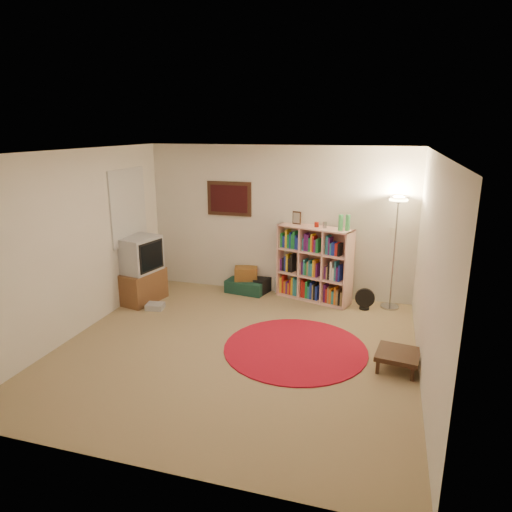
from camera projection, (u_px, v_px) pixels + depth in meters
The scene contains 12 objects.
room at pixel (232, 254), 5.63m from camera, with size 4.54×4.54×2.54m.
bookshelf at pixel (313, 265), 7.47m from camera, with size 1.29×0.71×1.49m.
floor_lamp at pixel (397, 216), 6.87m from camera, with size 0.42×0.42×1.79m.
floor_fan at pixel (365, 299), 7.15m from camera, with size 0.31×0.17×0.35m.
tv_stand at pixel (140, 271), 7.42m from camera, with size 0.66×0.84×1.09m.
dvd_box at pixel (155, 306), 7.20m from camera, with size 0.30×0.26×0.09m.
suitcase at pixel (247, 286), 7.94m from camera, with size 0.73×0.52×0.22m.
wicker_basket at pixel (246, 273), 7.91m from camera, with size 0.45×0.37×0.22m.
duffel_bag at pixel (258, 285), 7.94m from camera, with size 0.44×0.39×0.25m.
paper_towel at pixel (279, 285), 7.92m from camera, with size 0.16×0.16×0.26m.
red_rug at pixel (295, 348), 5.90m from camera, with size 1.85×1.85×0.02m.
side_table at pixel (398, 355), 5.37m from camera, with size 0.55×0.55×0.22m.
Camera 1 is at (1.75, -5.07, 2.77)m, focal length 32.00 mm.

